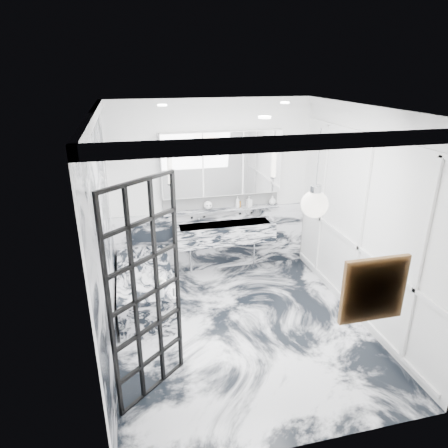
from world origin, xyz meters
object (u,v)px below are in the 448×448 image
object	(u,v)px
crittall_door	(146,295)
mirror_cabinet	(222,164)
trough_sink	(225,233)
bathtub	(146,288)

from	to	relation	value
crittall_door	mirror_cabinet	size ratio (longest dim) A/B	1.21
trough_sink	mirror_cabinet	xyz separation A→B (m)	(-0.00, 0.17, 1.09)
trough_sink	mirror_cabinet	distance (m)	1.10
crittall_door	trough_sink	size ratio (longest dim) A/B	1.43
trough_sink	bathtub	xyz separation A→B (m)	(-1.33, -0.66, -0.45)
trough_sink	bathtub	world-z (taller)	trough_sink
crittall_door	bathtub	world-z (taller)	crittall_door
mirror_cabinet	bathtub	distance (m)	2.20
crittall_door	mirror_cabinet	xyz separation A→B (m)	(1.35, 2.49, 0.67)
mirror_cabinet	bathtub	world-z (taller)	mirror_cabinet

